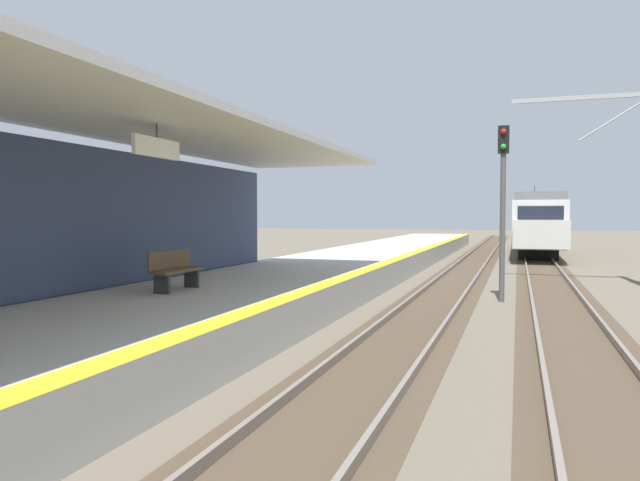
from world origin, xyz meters
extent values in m
cube|color=#B7B5AD|center=(-2.50, 16.00, 0.45)|extent=(5.00, 80.00, 0.90)
cube|color=yellow|center=(-0.25, 16.00, 0.90)|extent=(0.50, 80.00, 0.01)
cube|color=silver|center=(-2.60, 9.16, 4.35)|extent=(4.40, 24.00, 0.16)
cube|color=white|center=(-2.20, 11.16, 3.82)|extent=(0.08, 1.40, 0.36)
cylinder|color=#333333|center=(-2.20, 11.16, 4.14)|extent=(0.03, 0.03, 0.27)
cube|color=#4C3D2D|center=(1.90, 20.00, 0.00)|extent=(2.34, 120.00, 0.01)
cube|color=slate|center=(1.18, 20.00, 0.08)|extent=(0.08, 120.00, 0.15)
cube|color=slate|center=(2.62, 20.00, 0.08)|extent=(0.08, 120.00, 0.15)
cube|color=#4C3D2D|center=(5.30, 20.00, 0.00)|extent=(2.34, 120.00, 0.01)
cube|color=slate|center=(4.58, 20.00, 0.08)|extent=(0.08, 120.00, 0.15)
cube|color=slate|center=(6.02, 20.00, 0.08)|extent=(0.08, 120.00, 0.15)
cube|color=silver|center=(5.30, 44.24, 2.07)|extent=(2.90, 18.00, 2.70)
cube|color=slate|center=(5.30, 44.24, 3.64)|extent=(2.67, 18.00, 0.44)
cube|color=black|center=(5.30, 35.22, 2.48)|extent=(2.32, 0.06, 1.21)
cube|color=silver|center=(5.30, 34.44, 1.60)|extent=(2.78, 1.60, 1.49)
cube|color=black|center=(6.76, 44.24, 2.48)|extent=(0.04, 15.84, 0.86)
cylinder|color=#333333|center=(5.30, 47.84, 4.31)|extent=(0.06, 0.06, 0.90)
cube|color=black|center=(5.30, 38.39, 0.36)|extent=(2.17, 2.20, 0.72)
cube|color=black|center=(5.30, 50.09, 0.36)|extent=(2.17, 2.20, 0.72)
cylinder|color=#4C4C4C|center=(3.73, 19.93, 2.20)|extent=(0.16, 0.16, 4.40)
cube|color=black|center=(3.73, 19.93, 4.80)|extent=(0.32, 0.24, 0.80)
sphere|color=red|center=(3.73, 19.79, 5.02)|extent=(0.16, 0.16, 0.16)
sphere|color=green|center=(3.73, 19.79, 4.58)|extent=(0.16, 0.16, 0.16)
cube|color=#9EA3A8|center=(6.27, 25.46, 6.90)|extent=(4.80, 0.16, 0.16)
cylinder|color=#9EA3A8|center=(7.47, 25.46, 6.10)|extent=(2.47, 0.07, 1.60)
cube|color=brown|center=(-2.99, 13.04, 1.34)|extent=(0.44, 1.60, 0.06)
cube|color=brown|center=(-3.19, 13.04, 1.58)|extent=(0.06, 1.60, 0.40)
cube|color=#333333|center=(-2.99, 12.44, 1.12)|extent=(0.36, 0.08, 0.44)
cube|color=#333333|center=(-2.99, 13.64, 1.12)|extent=(0.36, 0.08, 0.44)
camera|label=1|loc=(4.16, 1.82, 2.56)|focal=32.82mm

